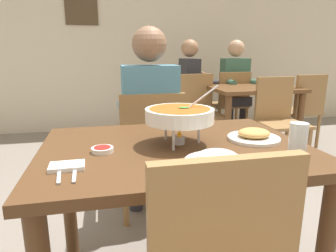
{
  "coord_description": "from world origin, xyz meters",
  "views": [
    {
      "loc": [
        -0.3,
        -1.21,
        1.15
      ],
      "look_at": [
        0.0,
        0.15,
        0.8
      ],
      "focal_mm": 31.65,
      "sensor_mm": 36.0,
      "label": 1
    }
  ],
  "objects_px": {
    "chair_diner_main": "(151,148)",
    "diner_main": "(149,114)",
    "chair_bg_middle": "(193,101)",
    "patron_bg_middle": "(192,84)",
    "chair_bg_left": "(231,101)",
    "drink_glass": "(298,141)",
    "chair_bg_window": "(278,115)",
    "patron_bg_left": "(236,83)",
    "chair_bg_right": "(302,107)",
    "sauce_dish": "(102,150)",
    "dining_table_far": "(251,98)",
    "curry_bowl": "(180,116)",
    "appetizer_plate": "(254,136)",
    "rice_plate": "(217,160)",
    "chair_bg_corner": "(200,108)",
    "dining_table_main": "(175,171)"
  },
  "relations": [
    {
      "from": "drink_glass",
      "to": "chair_bg_left",
      "type": "height_order",
      "value": "chair_bg_left"
    },
    {
      "from": "rice_plate",
      "to": "sauce_dish",
      "type": "bearing_deg",
      "value": 150.16
    },
    {
      "from": "dining_table_far",
      "to": "chair_diner_main",
      "type": "bearing_deg",
      "value": -137.59
    },
    {
      "from": "chair_bg_left",
      "to": "chair_bg_window",
      "type": "height_order",
      "value": "same"
    },
    {
      "from": "rice_plate",
      "to": "chair_bg_right",
      "type": "bearing_deg",
      "value": 47.78
    },
    {
      "from": "chair_diner_main",
      "to": "patron_bg_middle",
      "type": "relative_size",
      "value": 0.69
    },
    {
      "from": "patron_bg_middle",
      "to": "chair_bg_middle",
      "type": "bearing_deg",
      "value": 49.43
    },
    {
      "from": "diner_main",
      "to": "chair_diner_main",
      "type": "bearing_deg",
      "value": -90.0
    },
    {
      "from": "dining_table_far",
      "to": "chair_bg_left",
      "type": "relative_size",
      "value": 1.11
    },
    {
      "from": "patron_bg_left",
      "to": "patron_bg_middle",
      "type": "distance_m",
      "value": 0.62
    },
    {
      "from": "chair_diner_main",
      "to": "chair_bg_middle",
      "type": "height_order",
      "value": "same"
    },
    {
      "from": "dining_table_main",
      "to": "rice_plate",
      "type": "height_order",
      "value": "rice_plate"
    },
    {
      "from": "drink_glass",
      "to": "chair_bg_left",
      "type": "distance_m",
      "value": 2.91
    },
    {
      "from": "dining_table_main",
      "to": "chair_bg_middle",
      "type": "relative_size",
      "value": 1.28
    },
    {
      "from": "dining_table_far",
      "to": "chair_bg_right",
      "type": "bearing_deg",
      "value": -10.99
    },
    {
      "from": "chair_bg_window",
      "to": "curry_bowl",
      "type": "bearing_deg",
      "value": -134.23
    },
    {
      "from": "dining_table_main",
      "to": "patron_bg_middle",
      "type": "height_order",
      "value": "patron_bg_middle"
    },
    {
      "from": "chair_diner_main",
      "to": "sauce_dish",
      "type": "height_order",
      "value": "chair_diner_main"
    },
    {
      "from": "chair_bg_left",
      "to": "chair_bg_middle",
      "type": "distance_m",
      "value": 0.53
    },
    {
      "from": "curry_bowl",
      "to": "chair_bg_corner",
      "type": "height_order",
      "value": "curry_bowl"
    },
    {
      "from": "chair_bg_right",
      "to": "patron_bg_middle",
      "type": "distance_m",
      "value": 1.39
    },
    {
      "from": "chair_bg_left",
      "to": "chair_bg_window",
      "type": "bearing_deg",
      "value": -85.38
    },
    {
      "from": "chair_diner_main",
      "to": "dining_table_far",
      "type": "relative_size",
      "value": 0.9
    },
    {
      "from": "dining_table_main",
      "to": "chair_bg_corner",
      "type": "relative_size",
      "value": 1.28
    },
    {
      "from": "chair_bg_window",
      "to": "chair_bg_corner",
      "type": "bearing_deg",
      "value": 138.96
    },
    {
      "from": "curry_bowl",
      "to": "drink_glass",
      "type": "bearing_deg",
      "value": -29.42
    },
    {
      "from": "diner_main",
      "to": "sauce_dish",
      "type": "relative_size",
      "value": 14.56
    },
    {
      "from": "drink_glass",
      "to": "chair_bg_right",
      "type": "xyz_separation_m",
      "value": [
        1.6,
        2.12,
        -0.3
      ]
    },
    {
      "from": "dining_table_main",
      "to": "appetizer_plate",
      "type": "relative_size",
      "value": 4.8
    },
    {
      "from": "dining_table_far",
      "to": "chair_bg_left",
      "type": "bearing_deg",
      "value": 93.45
    },
    {
      "from": "curry_bowl",
      "to": "appetizer_plate",
      "type": "relative_size",
      "value": 1.39
    },
    {
      "from": "sauce_dish",
      "to": "drink_glass",
      "type": "relative_size",
      "value": 0.69
    },
    {
      "from": "chair_diner_main",
      "to": "chair_bg_window",
      "type": "distance_m",
      "value": 1.68
    },
    {
      "from": "chair_bg_left",
      "to": "chair_bg_middle",
      "type": "relative_size",
      "value": 1.0
    },
    {
      "from": "chair_bg_middle",
      "to": "patron_bg_middle",
      "type": "height_order",
      "value": "patron_bg_middle"
    },
    {
      "from": "chair_diner_main",
      "to": "diner_main",
      "type": "xyz_separation_m",
      "value": [
        0.0,
        0.03,
        0.24
      ]
    },
    {
      "from": "patron_bg_left",
      "to": "patron_bg_middle",
      "type": "relative_size",
      "value": 1.0
    },
    {
      "from": "rice_plate",
      "to": "patron_bg_left",
      "type": "bearing_deg",
      "value": 63.95
    },
    {
      "from": "chair_diner_main",
      "to": "sauce_dish",
      "type": "distance_m",
      "value": 0.84
    },
    {
      "from": "chair_bg_corner",
      "to": "patron_bg_left",
      "type": "distance_m",
      "value": 0.83
    },
    {
      "from": "dining_table_main",
      "to": "rice_plate",
      "type": "distance_m",
      "value": 0.31
    },
    {
      "from": "rice_plate",
      "to": "chair_bg_corner",
      "type": "relative_size",
      "value": 0.27
    },
    {
      "from": "patron_bg_left",
      "to": "rice_plate",
      "type": "bearing_deg",
      "value": -116.05
    },
    {
      "from": "drink_glass",
      "to": "chair_bg_window",
      "type": "relative_size",
      "value": 0.14
    },
    {
      "from": "dining_table_main",
      "to": "chair_diner_main",
      "type": "bearing_deg",
      "value": 90.0
    },
    {
      "from": "sauce_dish",
      "to": "chair_bg_left",
      "type": "distance_m",
      "value": 3.07
    },
    {
      "from": "drink_glass",
      "to": "dining_table_far",
      "type": "height_order",
      "value": "drink_glass"
    },
    {
      "from": "dining_table_main",
      "to": "patron_bg_left",
      "type": "bearing_deg",
      "value": 60.11
    },
    {
      "from": "curry_bowl",
      "to": "chair_diner_main",
      "type": "bearing_deg",
      "value": 91.79
    },
    {
      "from": "curry_bowl",
      "to": "chair_bg_window",
      "type": "distance_m",
      "value": 2.12
    }
  ]
}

